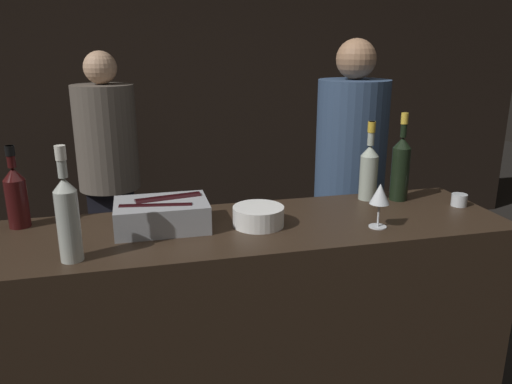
% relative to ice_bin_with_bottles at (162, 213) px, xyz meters
% --- Properties ---
extents(wall_back_chalkboard, '(6.40, 0.06, 2.80)m').
position_rel_ice_bin_with_bottles_xyz_m(wall_back_chalkboard, '(0.35, 2.50, 0.32)').
color(wall_back_chalkboard, black).
rests_on(wall_back_chalkboard, ground_plane).
extents(bar_counter, '(1.92, 0.56, 1.02)m').
position_rel_ice_bin_with_bottles_xyz_m(bar_counter, '(0.35, -0.05, -0.57)').
color(bar_counter, '#2D2116').
rests_on(bar_counter, ground_plane).
extents(ice_bin_with_bottles, '(0.34, 0.23, 0.11)m').
position_rel_ice_bin_with_bottles_xyz_m(ice_bin_with_bottles, '(0.00, 0.00, 0.00)').
color(ice_bin_with_bottles, '#9EA0A5').
rests_on(ice_bin_with_bottles, bar_counter).
extents(bowl_white, '(0.19, 0.19, 0.07)m').
position_rel_ice_bin_with_bottles_xyz_m(bowl_white, '(0.35, -0.06, -0.02)').
color(bowl_white, white).
rests_on(bowl_white, bar_counter).
extents(wine_glass, '(0.07, 0.07, 0.17)m').
position_rel_ice_bin_with_bottles_xyz_m(wine_glass, '(0.78, -0.18, 0.07)').
color(wine_glass, silver).
rests_on(wine_glass, bar_counter).
extents(candle_votive, '(0.06, 0.06, 0.05)m').
position_rel_ice_bin_with_bottles_xyz_m(candle_votive, '(1.23, -0.03, -0.03)').
color(candle_votive, silver).
rests_on(candle_votive, bar_counter).
extents(rose_wine_bottle, '(0.08, 0.08, 0.34)m').
position_rel_ice_bin_with_bottles_xyz_m(rose_wine_bottle, '(0.90, 0.15, 0.08)').
color(rose_wine_bottle, '#9EA899').
rests_on(rose_wine_bottle, bar_counter).
extents(champagne_bottle, '(0.08, 0.08, 0.38)m').
position_rel_ice_bin_with_bottles_xyz_m(champagne_bottle, '(1.02, 0.11, 0.09)').
color(champagne_bottle, black).
rests_on(champagne_bottle, bar_counter).
extents(red_wine_bottle_black_foil, '(0.08, 0.08, 0.31)m').
position_rel_ice_bin_with_bottles_xyz_m(red_wine_bottle_black_foil, '(-0.52, 0.14, 0.07)').
color(red_wine_bottle_black_foil, '#380F0F').
rests_on(red_wine_bottle_black_foil, bar_counter).
extents(white_wine_bottle, '(0.07, 0.07, 0.37)m').
position_rel_ice_bin_with_bottles_xyz_m(white_wine_bottle, '(-0.30, -0.22, 0.09)').
color(white_wine_bottle, '#B2B7AD').
rests_on(white_wine_bottle, bar_counter).
extents(person_in_hoodie, '(0.40, 0.40, 1.64)m').
position_rel_ice_bin_with_bottles_xyz_m(person_in_hoodie, '(-0.26, 1.62, -0.18)').
color(person_in_hoodie, black).
rests_on(person_in_hoodie, ground_plane).
extents(person_blond_tee, '(0.38, 0.38, 1.71)m').
position_rel_ice_bin_with_bottles_xyz_m(person_blond_tee, '(1.07, 0.72, -0.14)').
color(person_blond_tee, black).
rests_on(person_blond_tee, ground_plane).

